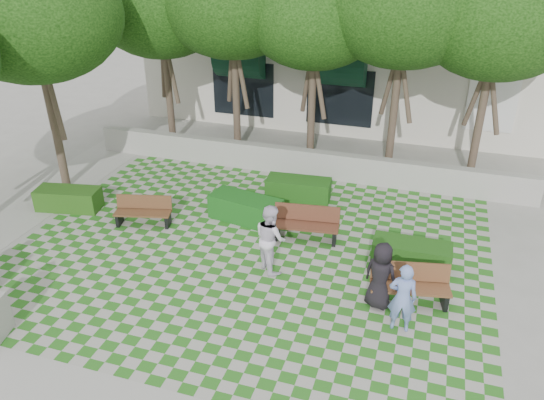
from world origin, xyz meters
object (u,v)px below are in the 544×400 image
(hedge_east, at_px, (411,255))
(person_blue, at_px, (403,298))
(person_white, at_px, (270,238))
(bench_mid, at_px, (306,224))
(bench_east, at_px, (410,285))
(hedge_midright, at_px, (298,189))
(hedge_midleft, at_px, (246,209))
(hedge_west, at_px, (69,199))
(bench_west, at_px, (143,211))
(person_dark, at_px, (381,276))

(hedge_east, xyz_separation_m, person_blue, (-0.03, -2.42, 0.47))
(hedge_east, relative_size, person_blue, 1.19)
(person_white, bearing_deg, bench_mid, -62.06)
(bench_east, distance_m, hedge_midright, 5.51)
(bench_mid, height_order, hedge_midright, bench_mid)
(hedge_midleft, distance_m, hedge_west, 5.34)
(bench_east, bearing_deg, hedge_midright, 120.46)
(bench_mid, height_order, hedge_midleft, bench_mid)
(bench_west, relative_size, person_white, 0.94)
(bench_east, bearing_deg, bench_mid, 134.77)
(person_white, bearing_deg, hedge_west, 34.79)
(bench_mid, distance_m, hedge_east, 2.84)
(hedge_west, height_order, person_dark, person_dark)
(hedge_east, distance_m, person_blue, 2.47)
(bench_mid, xyz_separation_m, person_white, (-0.48, -1.62, 0.43))
(bench_mid, xyz_separation_m, person_blue, (2.76, -2.90, 0.35))
(bench_mid, bearing_deg, hedge_east, -17.02)
(bench_east, height_order, bench_west, bench_east)
(hedge_east, bearing_deg, hedge_midright, 143.58)
(hedge_east, height_order, person_white, person_white)
(bench_mid, height_order, person_white, person_white)
(hedge_east, height_order, hedge_west, hedge_east)
(hedge_midleft, bearing_deg, bench_west, -157.75)
(hedge_midright, distance_m, hedge_midleft, 2.02)
(bench_east, distance_m, hedge_west, 10.12)
(person_dark, bearing_deg, hedge_midleft, -11.76)
(hedge_west, bearing_deg, bench_east, -8.18)
(person_blue, relative_size, person_dark, 1.00)
(bench_mid, distance_m, bench_west, 4.60)
(hedge_midleft, bearing_deg, hedge_west, -169.67)
(person_blue, bearing_deg, hedge_midright, -58.91)
(bench_west, relative_size, hedge_east, 0.87)
(bench_west, relative_size, hedge_midleft, 0.80)
(hedge_midleft, bearing_deg, person_blue, -35.94)
(bench_west, xyz_separation_m, hedge_west, (-2.59, 0.13, -0.07))
(bench_east, relative_size, bench_west, 1.11)
(bench_mid, distance_m, person_blue, 4.02)
(person_blue, bearing_deg, hedge_west, -17.67)
(bench_mid, xyz_separation_m, bench_west, (-4.55, -0.62, -0.05))
(hedge_midleft, relative_size, person_white, 1.18)
(bench_east, height_order, person_dark, person_dark)
(hedge_midleft, height_order, person_white, person_white)
(person_blue, distance_m, person_white, 3.49)
(person_blue, bearing_deg, person_white, -25.59)
(bench_east, xyz_separation_m, hedge_west, (-10.02, 1.44, -0.12))
(bench_east, bearing_deg, hedge_midleft, 141.91)
(bench_mid, relative_size, person_white, 1.04)
(bench_mid, bearing_deg, person_dark, -52.69)
(bench_west, height_order, hedge_midleft, bench_west)
(hedge_east, relative_size, person_white, 1.09)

